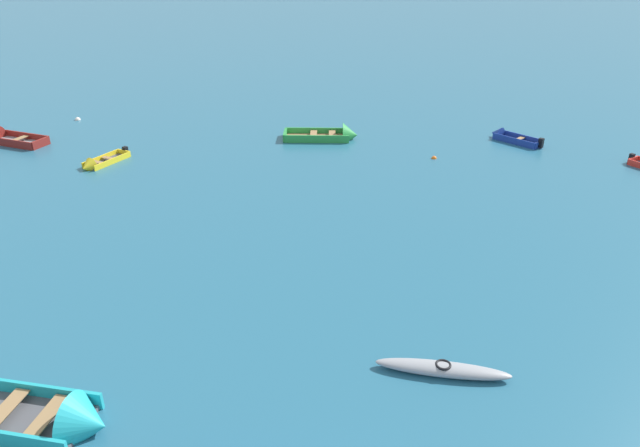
% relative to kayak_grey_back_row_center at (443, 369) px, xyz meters
% --- Properties ---
extents(kayak_grey_back_row_center, '(3.81, 1.57, 0.36)m').
position_rel_kayak_grey_back_row_center_xyz_m(kayak_grey_back_row_center, '(0.00, 0.00, 0.00)').
color(kayak_grey_back_row_center, gray).
rests_on(kayak_grey_back_row_center, ground_plane).
extents(rowboat_deep_blue_foreground_center, '(2.65, 3.04, 0.89)m').
position_rel_kayak_grey_back_row_center_xyz_m(rowboat_deep_blue_foreground_center, '(9.78, 20.05, 0.00)').
color(rowboat_deep_blue_foreground_center, '#4C4C51').
rests_on(rowboat_deep_blue_foreground_center, ground_plane).
extents(rowboat_green_near_camera, '(4.59, 2.07, 1.47)m').
position_rel_kayak_grey_back_row_center_xyz_m(rowboat_green_near_camera, '(-0.43, 21.18, 0.04)').
color(rowboat_green_near_camera, '#99754C').
rests_on(rowboat_green_near_camera, ground_plane).
extents(rowboat_maroon_center, '(4.34, 3.06, 1.27)m').
position_rel_kayak_grey_back_row_center_xyz_m(rowboat_maroon_center, '(-20.36, 22.62, 0.04)').
color(rowboat_maroon_center, gray).
rests_on(rowboat_maroon_center, ground_plane).
extents(rowboat_turquoise_outer_left, '(4.87, 2.83, 1.54)m').
position_rel_kayak_grey_back_row_center_xyz_m(rowboat_turquoise_outer_left, '(-10.13, -1.03, 0.05)').
color(rowboat_turquoise_outer_left, '#4C4C51').
rests_on(rowboat_turquoise_outer_left, ground_plane).
extents(rowboat_yellow_outer_right, '(2.37, 2.95, 0.87)m').
position_rel_kayak_grey_back_row_center_xyz_m(rowboat_yellow_outer_right, '(-13.76, 17.75, -0.03)').
color(rowboat_yellow_outer_right, '#4C4C51').
rests_on(rowboat_yellow_outer_right, ground_plane).
extents(mooring_buoy_between_boats_right, '(0.37, 0.37, 0.37)m').
position_rel_kayak_grey_back_row_center_xyz_m(mooring_buoy_between_boats_right, '(-17.21, 26.84, -0.17)').
color(mooring_buoy_between_boats_right, silver).
rests_on(mooring_buoy_between_boats_right, ground_plane).
extents(mooring_buoy_central, '(0.29, 0.29, 0.29)m').
position_rel_kayak_grey_back_row_center_xyz_m(mooring_buoy_central, '(4.52, 17.26, -0.17)').
color(mooring_buoy_central, orange).
rests_on(mooring_buoy_central, ground_plane).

